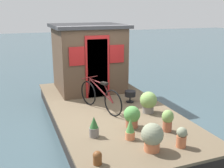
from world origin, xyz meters
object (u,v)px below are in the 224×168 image
houseboat_cabin (89,57)px  potted_plant_succulent (94,127)px  potted_plant_thyme (152,136)px  mooring_bollard (97,158)px  potted_plant_fern (148,101)px  charcoal_grill (130,94)px  potted_plant_basil (130,129)px  potted_plant_lavender (168,120)px  potted_plant_rosemary (132,116)px  bicycle (100,96)px  potted_plant_geranium (182,137)px

houseboat_cabin → potted_plant_succulent: houseboat_cabin is taller
potted_plant_thyme → mooring_bollard: (-0.08, 1.07, -0.16)m
potted_plant_fern → charcoal_grill: bearing=6.4°
potted_plant_basil → potted_plant_lavender: (0.06, -0.89, 0.05)m
potted_plant_rosemary → charcoal_grill: potted_plant_rosemary is taller
potted_plant_thyme → houseboat_cabin: bearing=-0.6°
potted_plant_fern → potted_plant_lavender: bearing=173.3°
houseboat_cabin → charcoal_grill: houseboat_cabin is taller
potted_plant_fern → bicycle: bearing=61.2°
potted_plant_basil → potted_plant_rosemary: potted_plant_rosemary is taller
potted_plant_geranium → charcoal_grill: (2.65, -0.16, 0.03)m
potted_plant_thyme → potted_plant_fern: size_ratio=0.98×
potted_plant_lavender → bicycle: bearing=29.3°
mooring_bollard → houseboat_cabin: bearing=-14.5°
potted_plant_thyme → potted_plant_fern: potted_plant_fern is taller
potted_plant_basil → mooring_bollard: size_ratio=1.85×
potted_plant_geranium → potted_plant_rosemary: potted_plant_rosemary is taller
potted_plant_basil → potted_plant_succulent: (0.36, 0.64, -0.01)m
charcoal_grill → potted_plant_geranium: bearing=176.6°
charcoal_grill → mooring_bollard: (-2.65, 1.81, -0.11)m
potted_plant_geranium → potted_plant_rosemary: size_ratio=0.82×
potted_plant_thyme → potted_plant_lavender: 0.93m
potted_plant_thyme → potted_plant_succulent: (0.92, 0.82, -0.08)m
potted_plant_basil → potted_plant_succulent: size_ratio=1.03×
mooring_bollard → potted_plant_thyme: bearing=-85.8°
potted_plant_geranium → charcoal_grill: potted_plant_geranium is taller
potted_plant_lavender → mooring_bollard: bearing=111.2°
potted_plant_basil → potted_plant_succulent: bearing=60.4°
potted_plant_basil → potted_plant_thyme: bearing=-161.5°
bicycle → potted_plant_succulent: bearing=156.8°
potted_plant_geranium → charcoal_grill: bearing=-3.4°
charcoal_grill → bicycle: bearing=106.1°
mooring_bollard → potted_plant_fern: bearing=-47.0°
potted_plant_lavender → potted_plant_thyme: bearing=130.8°
bicycle → potted_plant_lavender: (-1.68, -0.94, -0.11)m
houseboat_cabin → bicycle: 2.08m
potted_plant_thyme → potted_plant_lavender: bearing=-49.2°
houseboat_cabin → potted_plant_rosemary: (-3.18, -0.04, -0.78)m
houseboat_cabin → mooring_bollard: size_ratio=9.08×
potted_plant_fern → charcoal_grill: 0.88m
houseboat_cabin → potted_plant_succulent: 3.54m
potted_plant_geranium → potted_plant_succulent: potted_plant_succulent is taller
houseboat_cabin → potted_plant_lavender: bearing=-169.7°
mooring_bollard → potted_plant_succulent: bearing=-14.1°
potted_plant_succulent → houseboat_cabin: bearing=-14.6°
potted_plant_lavender → mooring_bollard: size_ratio=1.96×
potted_plant_basil → potted_plant_thyme: (-0.55, -0.18, 0.07)m
potted_plant_thyme → potted_plant_rosemary: bearing=-4.8°
potted_plant_lavender → potted_plant_succulent: 1.56m
houseboat_cabin → potted_plant_thyme: size_ratio=4.12×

